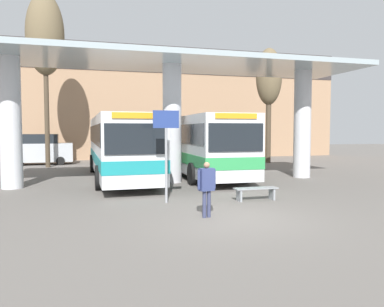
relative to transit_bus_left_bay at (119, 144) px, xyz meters
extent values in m
plane|color=#605B56|center=(2.34, -10.08, -1.79)|extent=(100.00, 100.00, 0.00)
cube|color=#9E7A5B|center=(2.34, 13.32, 3.22)|extent=(40.00, 0.50, 10.03)
cube|color=#332D2D|center=(2.34, 13.32, 7.04)|extent=(40.00, 0.58, 2.40)
cylinder|color=silver|center=(-4.78, -2.26, 1.04)|extent=(0.90, 0.90, 5.66)
cylinder|color=silver|center=(2.34, -2.26, 1.04)|extent=(0.90, 0.90, 5.66)
cylinder|color=silver|center=(9.45, -2.26, 1.04)|extent=(0.90, 0.90, 5.66)
cube|color=#93A3A8|center=(2.34, -2.26, 3.99)|extent=(19.23, 5.16, 0.24)
cube|color=silver|center=(0.00, 0.01, -0.02)|extent=(2.73, 12.32, 2.85)
cube|color=black|center=(0.00, 0.01, 0.52)|extent=(2.76, 11.83, 0.91)
cube|color=teal|center=(0.00, 0.01, -0.66)|extent=(2.77, 12.36, 0.51)
cube|color=black|center=(0.11, -6.16, 0.40)|extent=(2.31, 0.10, 1.14)
cube|color=orange|center=(0.11, -6.16, 1.26)|extent=(1.76, 0.08, 0.22)
cylinder|color=black|center=(-1.19, -3.82, -1.26)|extent=(0.30, 1.06, 1.05)
cylinder|color=black|center=(1.32, -3.77, -1.26)|extent=(0.30, 1.06, 1.05)
cylinder|color=black|center=(-1.32, 3.36, -1.26)|extent=(0.30, 1.06, 1.05)
cylinder|color=black|center=(1.19, 3.41, -1.26)|extent=(0.30, 1.06, 1.05)
cube|color=silver|center=(4.39, 0.00, 0.00)|extent=(2.86, 11.33, 2.90)
cube|color=black|center=(4.39, 0.00, 0.55)|extent=(2.89, 10.88, 0.93)
cube|color=#2D934C|center=(4.39, 0.00, -0.65)|extent=(2.90, 11.37, 0.52)
cube|color=black|center=(4.25, -5.66, 0.43)|extent=(2.37, 0.12, 1.16)
cube|color=orange|center=(4.25, -5.66, 1.31)|extent=(1.80, 0.10, 0.22)
cylinder|color=black|center=(3.01, -3.46, -1.27)|extent=(0.31, 1.04, 1.04)
cylinder|color=black|center=(5.59, -3.53, -1.27)|extent=(0.31, 1.04, 1.04)
cylinder|color=black|center=(3.18, 3.13, -1.27)|extent=(0.31, 1.04, 1.04)
cylinder|color=black|center=(5.76, 3.07, -1.27)|extent=(0.31, 1.04, 1.04)
cube|color=gray|center=(4.15, -7.75, -1.35)|extent=(1.60, 0.44, 0.04)
cube|color=gray|center=(3.51, -7.75, -1.58)|extent=(0.07, 0.37, 0.42)
cube|color=gray|center=(4.79, -7.75, -1.58)|extent=(0.07, 0.37, 0.42)
cylinder|color=gray|center=(0.98, -7.30, -0.50)|extent=(0.09, 0.09, 2.58)
cube|color=navy|center=(0.98, -7.30, 1.10)|extent=(0.90, 0.06, 0.60)
cylinder|color=#333856|center=(1.57, -9.79, -1.40)|extent=(0.13, 0.13, 0.78)
cylinder|color=#333856|center=(1.71, -9.76, -1.40)|extent=(0.13, 0.13, 0.78)
cube|color=navy|center=(1.64, -9.78, -0.69)|extent=(0.46, 0.31, 0.65)
sphere|color=#89664C|center=(1.64, -9.78, -0.28)|extent=(0.18, 0.18, 0.18)
cylinder|color=navy|center=(1.39, -9.83, -0.68)|extent=(0.10, 0.10, 0.55)
cylinder|color=navy|center=(1.88, -9.73, -0.68)|extent=(0.10, 0.10, 0.55)
cylinder|color=#473A2B|center=(-4.21, 7.37, 1.94)|extent=(0.31, 0.31, 7.47)
ellipsoid|color=brown|center=(-4.21, 7.37, 7.19)|extent=(2.50, 2.50, 5.49)
cylinder|color=#473A2B|center=(12.06, 6.65, 0.96)|extent=(0.41, 0.41, 5.49)
ellipsoid|color=brown|center=(12.06, 6.65, 4.91)|extent=(1.99, 1.99, 4.39)
cube|color=#B2B7BC|center=(-4.93, 9.74, -0.90)|extent=(4.60, 1.88, 1.36)
cube|color=#1E2328|center=(-4.93, 9.74, 0.12)|extent=(2.55, 1.68, 0.69)
cylinder|color=black|center=(-3.54, 10.65, -1.49)|extent=(0.61, 0.24, 0.61)
cylinder|color=black|center=(-3.49, 8.90, -1.49)|extent=(0.61, 0.24, 0.61)
cylinder|color=black|center=(-6.37, 10.58, -1.49)|extent=(0.61, 0.24, 0.61)
cylinder|color=black|center=(-6.32, 8.82, -1.49)|extent=(0.61, 0.24, 0.61)
camera|label=1|loc=(-1.66, -19.88, 0.70)|focal=35.00mm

